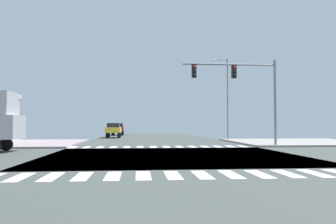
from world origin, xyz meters
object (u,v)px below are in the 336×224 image
(street_lamp, at_px, (226,92))
(sedan_leading_2, at_px, (114,129))
(sedan_farside_1, at_px, (118,128))
(traffic_signal_mast, at_px, (240,82))

(street_lamp, relative_size, sedan_leading_2, 2.06)
(sedan_leading_2, bearing_deg, sedan_farside_1, -90.00)
(street_lamp, bearing_deg, traffic_signal_mast, -98.91)
(traffic_signal_mast, xyz_separation_m, sedan_farside_1, (-10.89, 28.18, -3.88))
(traffic_signal_mast, height_order, sedan_leading_2, traffic_signal_mast)
(traffic_signal_mast, height_order, sedan_farside_1, traffic_signal_mast)
(sedan_leading_2, bearing_deg, traffic_signal_mast, 120.18)
(sedan_farside_1, bearing_deg, sedan_leading_2, 90.00)
(street_lamp, distance_m, sedan_leading_2, 15.48)
(street_lamp, bearing_deg, sedan_leading_2, 147.31)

